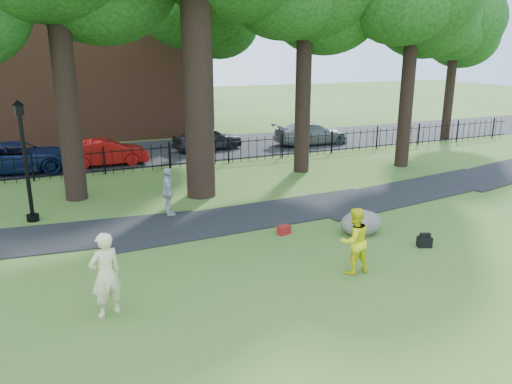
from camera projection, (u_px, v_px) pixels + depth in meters
name	position (u px, v px, depth m)	size (l,w,h in m)	color
ground	(280.00, 264.00, 13.34)	(120.00, 120.00, 0.00)	#3C6122
footpath	(257.00, 216.00, 17.16)	(36.00, 2.60, 0.03)	black
street	(152.00, 153.00, 27.43)	(80.00, 7.00, 0.02)	black
iron_fence	(170.00, 156.00, 23.74)	(44.00, 0.04, 1.20)	black
brick_building	(56.00, 40.00, 31.27)	(18.00, 8.00, 12.00)	brown
woman	(106.00, 275.00, 10.57)	(0.69, 0.45, 1.89)	beige
man	(354.00, 241.00, 12.62)	(0.85, 0.66, 1.74)	yellow
pedestrian	(168.00, 192.00, 16.96)	(0.98, 0.41, 1.68)	#A9A9AD
boulder	(361.00, 221.00, 15.45)	(1.35, 1.01, 0.79)	slate
lamppost	(26.00, 164.00, 16.12)	(0.40, 0.40, 4.00)	black
backpack	(424.00, 242.00, 14.46)	(0.40, 0.25, 0.30)	black
red_bag	(284.00, 230.00, 15.45)	(0.39, 0.25, 0.27)	maroon
red_sedan	(106.00, 152.00, 24.30)	(1.37, 3.92, 1.29)	#A60E0C
navy_van	(18.00, 157.00, 22.99)	(2.33, 5.06, 1.41)	#0D1B41
grey_car	(208.00, 138.00, 27.97)	(1.58, 3.93, 1.34)	black
silver_car	(311.00, 133.00, 29.63)	(1.85, 4.54, 1.32)	gray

